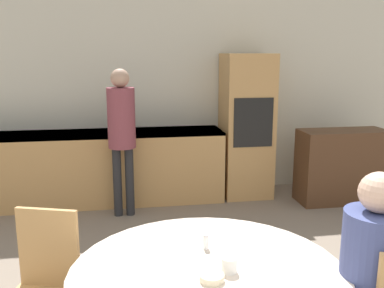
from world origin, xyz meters
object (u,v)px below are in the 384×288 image
Objects in this scene: chair_far_left at (43,282)px; cup at (229,265)px; bowl_near at (212,278)px; oven_unit at (246,126)px; person_standing at (122,126)px; sideboard at (342,166)px; person_seated at (374,275)px.

chair_far_left reaches higher than cup.
oven_unit is at bearing 71.00° from bowl_near.
bowl_near is at bearing -81.47° from person_standing.
oven_unit is 3.53m from bowl_near.
sideboard is at bearing 1.02° from person_standing.
person_standing reaches higher than cup.
oven_unit reaches higher than bowl_near.
oven_unit reaches higher than cup.
sideboard is 0.65× the size of person_standing.
cup is 0.13m from bowl_near.
bowl_near is (-2.26, -2.89, 0.30)m from sideboard.
person_seated is 0.73m from cup.
person_standing is at bearing 98.53° from bowl_near.
person_standing reaches higher than person_seated.
sideboard is at bearing 64.19° from person_seated.
sideboard is at bearing 52.62° from cup.
bowl_near is at bearing -109.00° from oven_unit.
bowl_near is (0.90, -0.51, 0.23)m from chair_far_left.
oven_unit is at bearing 84.46° from person_seated.
person_standing is (-1.24, 2.93, 0.30)m from person_seated.
bowl_near is at bearing -11.03° from chair_far_left.
person_seated is 0.82m from bowl_near.
person_seated is (-0.33, -3.43, -0.17)m from oven_unit.
sideboard is 2.75m from person_standing.
chair_far_left reaches higher than sideboard.
person_seated reaches higher than cup.
person_seated is at bearing -95.54° from oven_unit.
person_standing is (-1.58, -0.50, 0.13)m from oven_unit.
sideboard is 13.19× the size of cup.
cup is at bearing 167.09° from person_seated.
person_standing is 13.48× the size of bowl_near.
chair_far_left is at bearing 160.85° from person_seated.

